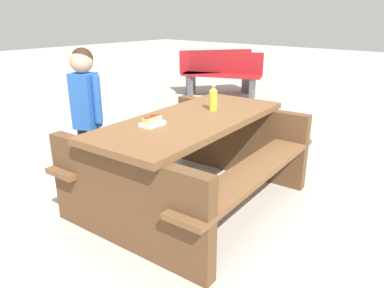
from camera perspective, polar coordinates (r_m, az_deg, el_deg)
ground_plane at (r=3.21m, az=0.00°, el=-8.86°), size 30.00×30.00×0.00m
picnic_table at (r=3.02m, az=0.00°, el=-1.43°), size 1.91×1.55×0.75m
soda_bottle at (r=3.13m, az=3.31°, el=7.11°), size 0.07×0.07×0.23m
hotdog_tray at (r=2.72m, az=-6.19°, el=3.48°), size 0.18×0.12×0.08m
child_in_coat at (r=3.34m, az=-16.25°, el=6.36°), size 0.24×0.30×1.27m
park_bench_near at (r=7.14m, az=4.73°, el=10.87°), size 0.94×1.54×0.85m
park_bench_mid at (r=7.48m, az=4.01°, el=11.28°), size 1.45×1.20×0.85m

